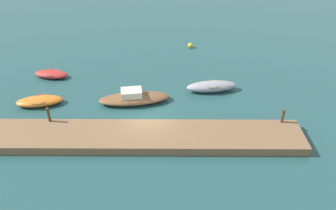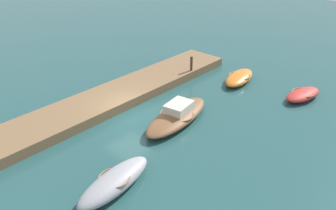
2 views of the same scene
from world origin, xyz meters
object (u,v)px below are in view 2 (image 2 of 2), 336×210
(rowboat_orange, at_px, (239,78))
(motorboat_brown, at_px, (177,115))
(mooring_post_west, at_px, (191,64))
(rowboat_grey, at_px, (115,182))
(dinghy_red, at_px, (303,94))

(rowboat_orange, relative_size, motorboat_brown, 0.65)
(motorboat_brown, xyz_separation_m, mooring_post_west, (-5.53, -3.43, 0.72))
(rowboat_grey, xyz_separation_m, mooring_post_west, (-11.84, -5.27, 0.71))
(rowboat_orange, bearing_deg, mooring_post_west, -69.65)
(rowboat_orange, xyz_separation_m, dinghy_red, (-0.46, 4.58, -0.03))
(mooring_post_west, bearing_deg, dinghy_red, 106.47)
(motorboat_brown, distance_m, mooring_post_west, 6.55)
(dinghy_red, bearing_deg, motorboat_brown, -18.38)
(rowboat_grey, bearing_deg, mooring_post_west, -163.37)
(motorboat_brown, xyz_separation_m, rowboat_grey, (6.30, 1.83, 0.01))
(rowboat_orange, relative_size, rowboat_grey, 0.86)
(rowboat_grey, bearing_deg, dinghy_red, 163.18)
(rowboat_orange, bearing_deg, dinghy_red, 85.48)
(rowboat_orange, bearing_deg, rowboat_grey, -0.92)
(mooring_post_west, bearing_deg, rowboat_grey, 23.99)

